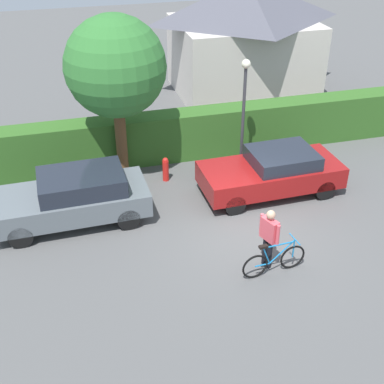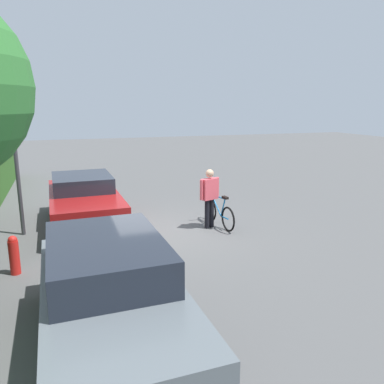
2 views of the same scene
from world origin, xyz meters
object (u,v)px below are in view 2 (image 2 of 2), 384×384
(person_rider, at_px, (210,194))
(fire_hydrant, at_px, (14,255))
(street_lamp, at_px, (14,141))
(bicycle, at_px, (219,213))
(parked_car_far, at_px, (84,199))
(parked_car_near, at_px, (110,292))

(person_rider, height_order, fire_hydrant, person_rider)
(street_lamp, bearing_deg, bicycle, -100.82)
(bicycle, bearing_deg, parked_car_far, 68.23)
(street_lamp, bearing_deg, fire_hydrant, -178.88)
(parked_car_near, height_order, bicycle, parked_car_near)
(person_rider, height_order, street_lamp, street_lamp)
(person_rider, distance_m, street_lamp, 5.18)
(parked_car_far, xyz_separation_m, street_lamp, (-0.43, 1.60, 1.73))
(person_rider, xyz_separation_m, fire_hydrant, (-1.52, 4.79, -0.55))
(parked_car_near, distance_m, parked_car_far, 5.93)
(bicycle, relative_size, fire_hydrant, 2.11)
(bicycle, relative_size, person_rider, 1.04)
(parked_car_far, relative_size, person_rider, 2.61)
(parked_car_near, distance_m, fire_hydrant, 3.34)
(fire_hydrant, bearing_deg, parked_car_near, -152.11)
(parked_car_far, bearing_deg, bicycle, -111.77)
(parked_car_far, height_order, street_lamp, street_lamp)
(street_lamp, bearing_deg, parked_car_near, -163.73)
(fire_hydrant, bearing_deg, bicycle, -72.88)
(fire_hydrant, bearing_deg, parked_car_far, -27.44)
(parked_car_far, height_order, fire_hydrant, parked_car_far)
(street_lamp, bearing_deg, person_rider, -102.13)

